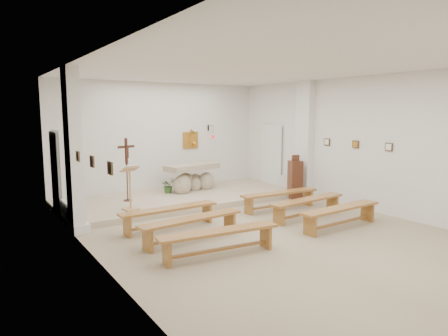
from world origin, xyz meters
TOP-DOWN VIEW (x-y plane):
  - ground at (0.00, 0.00)m, footprint 7.00×10.00m
  - wall_left at (-3.49, 0.00)m, footprint 0.02×10.00m
  - wall_right at (3.49, 0.00)m, footprint 0.02×10.00m
  - wall_back at (0.00, 4.99)m, footprint 7.00×0.02m
  - ceiling at (0.00, 0.00)m, footprint 7.00×10.00m
  - sanctuary_platform at (0.00, 3.50)m, footprint 6.98×3.00m
  - pilaster_left at (-3.37, 2.00)m, footprint 0.26×0.55m
  - pilaster_right at (3.37, 2.00)m, footprint 0.26×0.55m
  - gold_wall_relief at (1.05, 4.96)m, footprint 0.55×0.04m
  - sanctuary_lamp at (1.75, 4.71)m, footprint 0.11×0.36m
  - station_frame_left_front at (-3.47, -0.80)m, footprint 0.03×0.20m
  - station_frame_left_mid at (-3.47, 0.20)m, footprint 0.03×0.20m
  - station_frame_left_rear at (-3.47, 1.20)m, footprint 0.03×0.20m
  - station_frame_right_front at (3.47, -0.80)m, footprint 0.03×0.20m
  - station_frame_right_mid at (3.47, 0.20)m, footprint 0.03×0.20m
  - station_frame_right_rear at (3.47, 1.20)m, footprint 0.03×0.20m
  - radiator_left at (-3.43, 2.70)m, footprint 0.10×0.85m
  - radiator_right at (3.43, 2.70)m, footprint 0.10×0.85m
  - altar at (0.58, 4.03)m, footprint 1.85×1.01m
  - lectern at (-1.92, 2.64)m, footprint 0.45×0.39m
  - crucifix_stand at (-1.62, 3.68)m, footprint 0.51×0.23m
  - potted_plant at (-0.21, 4.07)m, footprint 0.51×0.48m
  - donation_pedestal at (2.92, 1.90)m, footprint 0.44×0.44m
  - bench_left_front at (-1.60, 1.08)m, footprint 2.29×0.44m
  - bench_right_front at (1.60, 1.08)m, footprint 2.30×0.49m
  - bench_left_second at (-1.60, 0.06)m, footprint 2.31×0.58m
  - bench_right_second at (1.60, 0.06)m, footprint 2.30×0.55m
  - bench_left_third at (-1.60, -0.96)m, footprint 2.31×0.61m
  - bench_right_third at (1.60, -0.96)m, footprint 2.29×0.45m

SIDE VIEW (x-z plane):
  - ground at x=0.00m, z-range 0.00..0.00m
  - sanctuary_platform at x=0.00m, z-range 0.00..0.15m
  - radiator_left at x=-3.43m, z-range 0.01..0.53m
  - radiator_right at x=3.43m, z-range 0.01..0.53m
  - bench_left_front at x=-1.60m, z-range 0.12..0.60m
  - bench_right_front at x=1.60m, z-range 0.12..0.60m
  - bench_left_second at x=-1.60m, z-range 0.12..0.60m
  - bench_right_second at x=1.60m, z-range 0.12..0.60m
  - bench_left_third at x=-1.60m, z-range 0.12..0.60m
  - bench_right_third at x=1.60m, z-range 0.12..0.60m
  - potted_plant at x=-0.21m, z-range 0.15..0.61m
  - altar at x=0.58m, z-range 0.05..0.95m
  - donation_pedestal at x=2.92m, z-range -0.08..1.24m
  - lectern at x=-1.92m, z-range 0.14..1.28m
  - crucifix_stand at x=-1.62m, z-range 0.28..2.01m
  - gold_wall_relief at x=1.05m, z-range 1.38..1.92m
  - station_frame_left_front at x=-3.47m, z-range 1.62..1.82m
  - station_frame_left_mid at x=-3.47m, z-range 1.62..1.82m
  - station_frame_left_rear at x=-3.47m, z-range 1.62..1.82m
  - station_frame_right_front at x=3.47m, z-range 1.62..1.82m
  - station_frame_right_mid at x=3.47m, z-range 1.62..1.82m
  - station_frame_right_rear at x=3.47m, z-range 1.62..1.82m
  - wall_left at x=-3.49m, z-range 0.00..3.50m
  - wall_right at x=3.49m, z-range 0.00..3.50m
  - wall_back at x=0.00m, z-range 0.00..3.50m
  - pilaster_left at x=-3.37m, z-range 0.00..3.50m
  - pilaster_right at x=3.37m, z-range 0.00..3.50m
  - sanctuary_lamp at x=1.75m, z-range 1.59..2.03m
  - ceiling at x=0.00m, z-range 3.48..3.50m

